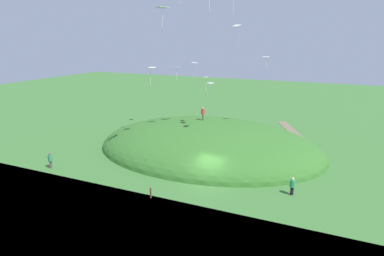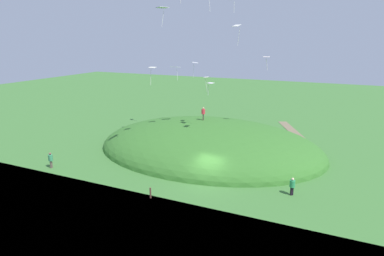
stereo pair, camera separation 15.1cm
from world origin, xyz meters
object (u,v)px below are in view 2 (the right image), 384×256
Objects in this scene: person_watching_kites at (292,185)px; mooring_post at (150,193)px; kite_7 at (152,69)px; kite_1 at (233,0)px; person_near_shore at (203,112)px; kite_3 at (267,58)px; kite_11 at (162,8)px; kite_13 at (206,79)px; kite_4 at (237,27)px; kite_12 at (175,67)px; person_with_child at (51,158)px; kite_9 at (210,84)px; kite_0 at (195,63)px.

person_watching_kites is 11.91m from mooring_post.
kite_7 is (3.71, 15.62, 8.73)m from person_watching_kites.
person_near_shore is at bearing 144.44° from kite_1.
kite_11 is at bearing 144.03° from kite_3.
kite_13 is at bearing 118.89° from kite_3.
kite_4 reaches higher than kite_12.
kite_3 is 12.56m from kite_7.
kite_12 is at bearing 55.93° from kite_13.
kite_12 is at bearing -37.47° from person_with_child.
kite_11 is at bearing -157.78° from kite_12.
kite_9 is at bearing 140.84° from kite_3.
person_with_child is 18.00m from kite_9.
kite_4 reaches higher than kite_0.
kite_1 reaches higher than kite_7.
kite_1 reaches higher than kite_0.
kite_0 is 20.78m from mooring_post.
person_with_child is 0.85× the size of kite_7.
kite_3 is at bearing -18.37° from kite_4.
person_near_shore is 6.91m from kite_0.
person_near_shore reaches higher than mooring_post.
kite_4 reaches higher than person_watching_kites.
kite_1 is (3.18, -2.27, 12.96)m from person_near_shore.
kite_4 reaches higher than mooring_post.
kite_13 is at bearing -53.92° from kite_7.
kite_7 reaches higher than kite_13.
kite_4 is (-7.71, -3.00, -3.30)m from kite_1.
kite_11 reaches higher than mooring_post.
kite_4 reaches higher than kite_7.
kite_0 reaches higher than kite_9.
kite_7 reaches higher than person_watching_kites.
kite_9 is 9.61m from kite_12.
kite_11 is (4.25, -11.02, 14.38)m from person_with_child.
kite_0 is 9.45m from kite_9.
kite_3 is 11.82m from kite_12.
kite_4 is 12.55m from kite_12.
kite_7 is 6.01m from kite_13.
kite_0 reaches higher than mooring_post.
kite_12 is 19.76m from mooring_post.
person_near_shore is at bearing -83.33° from person_watching_kites.
kite_9 is at bearing -148.22° from kite_13.
kite_1 is 10.24m from kite_13.
kite_13 is 14.99m from mooring_post.
person_watching_kites is 21.76m from kite_12.
person_with_child is 1.23× the size of kite_9.
kite_0 is at bearing -86.14° from person_watching_kites.
kite_0 is 9.98m from kite_3.
person_near_shore is at bearing 97.28° from kite_3.
kite_12 reaches higher than mooring_post.
person_with_child is 22.69m from kite_4.
kite_13 is at bearing 169.69° from kite_1.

